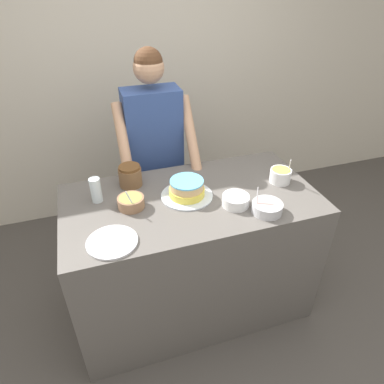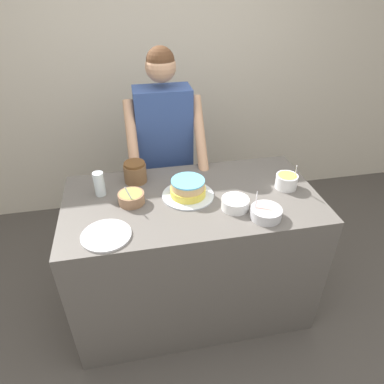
{
  "view_description": "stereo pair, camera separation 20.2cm",
  "coord_description": "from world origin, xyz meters",
  "px_view_note": "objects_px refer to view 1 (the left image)",
  "views": [
    {
      "loc": [
        -0.53,
        -1.24,
        2.14
      ],
      "look_at": [
        -0.01,
        0.37,
        1.02
      ],
      "focal_mm": 32.0,
      "sensor_mm": 36.0,
      "label": 1
    },
    {
      "loc": [
        -0.34,
        -1.29,
        2.14
      ],
      "look_at": [
        -0.01,
        0.37,
        1.02
      ],
      "focal_mm": 32.0,
      "sensor_mm": 36.0,
      "label": 2
    }
  ],
  "objects_px": {
    "frosting_bowl_olive": "(131,202)",
    "stoneware_jar": "(130,176)",
    "frosting_bowl_pink": "(267,207)",
    "frosting_bowl_yellow": "(280,175)",
    "frosting_bowl_white": "(236,200)",
    "ceramic_plate": "(112,242)",
    "cake": "(187,189)",
    "person_baker": "(154,145)",
    "drinking_glass": "(96,190)"
  },
  "relations": [
    {
      "from": "frosting_bowl_olive",
      "to": "stoneware_jar",
      "type": "relative_size",
      "value": 1.07
    },
    {
      "from": "frosting_bowl_pink",
      "to": "frosting_bowl_yellow",
      "type": "distance_m",
      "value": 0.36
    },
    {
      "from": "frosting_bowl_white",
      "to": "frosting_bowl_pink",
      "type": "bearing_deg",
      "value": -39.79
    },
    {
      "from": "frosting_bowl_olive",
      "to": "ceramic_plate",
      "type": "bearing_deg",
      "value": -117.76
    },
    {
      "from": "frosting_bowl_olive",
      "to": "frosting_bowl_white",
      "type": "relative_size",
      "value": 0.97
    },
    {
      "from": "cake",
      "to": "ceramic_plate",
      "type": "xyz_separation_m",
      "value": [
        -0.49,
        -0.29,
        -0.04
      ]
    },
    {
      "from": "ceramic_plate",
      "to": "stoneware_jar",
      "type": "relative_size",
      "value": 1.81
    },
    {
      "from": "frosting_bowl_olive",
      "to": "frosting_bowl_pink",
      "type": "height_order",
      "value": "frosting_bowl_pink"
    },
    {
      "from": "frosting_bowl_yellow",
      "to": "ceramic_plate",
      "type": "xyz_separation_m",
      "value": [
        -1.12,
        -0.26,
        -0.04
      ]
    },
    {
      "from": "ceramic_plate",
      "to": "frosting_bowl_yellow",
      "type": "bearing_deg",
      "value": 13.08
    },
    {
      "from": "frosting_bowl_olive",
      "to": "frosting_bowl_pink",
      "type": "xyz_separation_m",
      "value": [
        0.73,
        -0.29,
        -0.0
      ]
    },
    {
      "from": "ceramic_plate",
      "to": "stoneware_jar",
      "type": "xyz_separation_m",
      "value": [
        0.19,
        0.53,
        0.06
      ]
    },
    {
      "from": "person_baker",
      "to": "stoneware_jar",
      "type": "xyz_separation_m",
      "value": [
        -0.24,
        -0.36,
        -0.02
      ]
    },
    {
      "from": "frosting_bowl_white",
      "to": "ceramic_plate",
      "type": "distance_m",
      "value": 0.75
    },
    {
      "from": "frosting_bowl_olive",
      "to": "drinking_glass",
      "type": "xyz_separation_m",
      "value": [
        -0.18,
        0.13,
        0.04
      ]
    },
    {
      "from": "person_baker",
      "to": "drinking_glass",
      "type": "distance_m",
      "value": 0.67
    },
    {
      "from": "ceramic_plate",
      "to": "cake",
      "type": "bearing_deg",
      "value": 30.29
    },
    {
      "from": "cake",
      "to": "frosting_bowl_yellow",
      "type": "xyz_separation_m",
      "value": [
        0.63,
        -0.03,
        -0.0
      ]
    },
    {
      "from": "drinking_glass",
      "to": "cake",
      "type": "bearing_deg",
      "value": -12.88
    },
    {
      "from": "frosting_bowl_white",
      "to": "drinking_glass",
      "type": "distance_m",
      "value": 0.83
    },
    {
      "from": "person_baker",
      "to": "stoneware_jar",
      "type": "distance_m",
      "value": 0.43
    },
    {
      "from": "frosting_bowl_yellow",
      "to": "frosting_bowl_white",
      "type": "height_order",
      "value": "frosting_bowl_yellow"
    },
    {
      "from": "person_baker",
      "to": "cake",
      "type": "distance_m",
      "value": 0.6
    },
    {
      "from": "drinking_glass",
      "to": "stoneware_jar",
      "type": "height_order",
      "value": "drinking_glass"
    },
    {
      "from": "drinking_glass",
      "to": "stoneware_jar",
      "type": "xyz_separation_m",
      "value": [
        0.22,
        0.12,
        -0.01
      ]
    },
    {
      "from": "frosting_bowl_yellow",
      "to": "stoneware_jar",
      "type": "relative_size",
      "value": 1.28
    },
    {
      "from": "person_baker",
      "to": "ceramic_plate",
      "type": "relative_size",
      "value": 6.48
    },
    {
      "from": "frosting_bowl_pink",
      "to": "frosting_bowl_white",
      "type": "xyz_separation_m",
      "value": [
        -0.14,
        0.12,
        0.0
      ]
    },
    {
      "from": "person_baker",
      "to": "frosting_bowl_yellow",
      "type": "xyz_separation_m",
      "value": [
        0.7,
        -0.63,
        -0.04
      ]
    },
    {
      "from": "ceramic_plate",
      "to": "stoneware_jar",
      "type": "height_order",
      "value": "stoneware_jar"
    },
    {
      "from": "frosting_bowl_pink",
      "to": "frosting_bowl_white",
      "type": "relative_size",
      "value": 1.09
    },
    {
      "from": "person_baker",
      "to": "frosting_bowl_pink",
      "type": "relative_size",
      "value": 9.74
    },
    {
      "from": "frosting_bowl_white",
      "to": "stoneware_jar",
      "type": "relative_size",
      "value": 1.1
    },
    {
      "from": "frosting_bowl_white",
      "to": "ceramic_plate",
      "type": "xyz_separation_m",
      "value": [
        -0.74,
        -0.11,
        -0.03
      ]
    },
    {
      "from": "frosting_bowl_pink",
      "to": "ceramic_plate",
      "type": "distance_m",
      "value": 0.88
    },
    {
      "from": "frosting_bowl_olive",
      "to": "frosting_bowl_yellow",
      "type": "xyz_separation_m",
      "value": [
        0.97,
        -0.02,
        0.01
      ]
    },
    {
      "from": "ceramic_plate",
      "to": "stoneware_jar",
      "type": "distance_m",
      "value": 0.56
    },
    {
      "from": "person_baker",
      "to": "frosting_bowl_yellow",
      "type": "relative_size",
      "value": 9.15
    },
    {
      "from": "frosting_bowl_pink",
      "to": "person_baker",
      "type": "bearing_deg",
      "value": 116.76
    },
    {
      "from": "cake",
      "to": "frosting_bowl_pink",
      "type": "xyz_separation_m",
      "value": [
        0.39,
        -0.3,
        -0.02
      ]
    },
    {
      "from": "frosting_bowl_pink",
      "to": "stoneware_jar",
      "type": "xyz_separation_m",
      "value": [
        -0.69,
        0.54,
        0.03
      ]
    },
    {
      "from": "cake",
      "to": "drinking_glass",
      "type": "distance_m",
      "value": 0.54
    },
    {
      "from": "cake",
      "to": "frosting_bowl_white",
      "type": "xyz_separation_m",
      "value": [
        0.25,
        -0.18,
        -0.01
      ]
    },
    {
      "from": "frosting_bowl_olive",
      "to": "frosting_bowl_white",
      "type": "xyz_separation_m",
      "value": [
        0.59,
        -0.17,
        -0.0
      ]
    },
    {
      "from": "stoneware_jar",
      "to": "frosting_bowl_yellow",
      "type": "bearing_deg",
      "value": -15.79
    },
    {
      "from": "frosting_bowl_pink",
      "to": "drinking_glass",
      "type": "distance_m",
      "value": 1.01
    },
    {
      "from": "stoneware_jar",
      "to": "person_baker",
      "type": "bearing_deg",
      "value": 56.53
    },
    {
      "from": "frosting_bowl_yellow",
      "to": "drinking_glass",
      "type": "xyz_separation_m",
      "value": [
        -1.16,
        0.15,
        0.03
      ]
    },
    {
      "from": "frosting_bowl_white",
      "to": "drinking_glass",
      "type": "xyz_separation_m",
      "value": [
        -0.77,
        0.3,
        0.04
      ]
    },
    {
      "from": "frosting_bowl_pink",
      "to": "frosting_bowl_white",
      "type": "bearing_deg",
      "value": 140.21
    }
  ]
}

